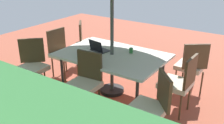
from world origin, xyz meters
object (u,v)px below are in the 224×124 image
object	(u,v)px
chair_north	(85,80)
chair_west	(180,81)
chair_east	(62,51)
chair_northwest	(152,105)
chair_southwest	(192,64)
cup	(131,51)
chair_southeast	(88,41)
dining_table	(112,57)
laptop	(99,49)
chair_northeast	(32,64)

from	to	relation	value
chair_north	chair_west	size ratio (longest dim) A/B	1.00
chair_east	chair_northwest	distance (m)	2.55
chair_east	chair_southwest	bearing A→B (deg)	-67.52
chair_southwest	chair_north	size ratio (longest dim) A/B	1.00
chair_west	chair_northwest	world-z (taller)	same
chair_southwest	cup	bearing A→B (deg)	-6.85
chair_north	chair_west	xyz separation A→B (m)	(-1.23, -0.79, 0.00)
chair_north	chair_northwest	world-z (taller)	same
chair_southeast	chair_east	bearing A→B (deg)	140.89
dining_table	chair_northwest	world-z (taller)	chair_northwest
chair_southwest	laptop	xyz separation A→B (m)	(1.46, 0.79, 0.24)
chair_east	chair_southeast	bearing A→B (deg)	3.62
dining_table	chair_north	size ratio (longest dim) A/B	1.89
chair_southwest	chair_north	world-z (taller)	same
chair_north	chair_southeast	world-z (taller)	same
chair_west	chair_southeast	world-z (taller)	same
chair_southwest	chair_northeast	world-z (taller)	same
chair_southeast	chair_northwest	size ratio (longest dim) A/B	1.00
chair_southwest	laptop	world-z (taller)	chair_southwest
dining_table	chair_north	world-z (taller)	chair_north
cup	chair_east	bearing A→B (deg)	9.15
chair_southwest	dining_table	bearing A→B (deg)	-3.74
dining_table	chair_north	distance (m)	0.78
chair_east	laptop	size ratio (longest dim) A/B	2.73
dining_table	chair_northwest	distance (m)	1.45
chair_east	chair_northeast	bearing A→B (deg)	-172.94
chair_southeast	chair_northwest	world-z (taller)	same
chair_southwest	chair_east	bearing A→B (deg)	-19.34
chair_north	chair_west	world-z (taller)	same
chair_southeast	chair_northeast	bearing A→B (deg)	142.60
chair_southwest	chair_north	distance (m)	1.94
chair_east	chair_northwest	xyz separation A→B (m)	(-2.41, 0.83, 0.00)
chair_east	chair_northwest	world-z (taller)	same
chair_east	dining_table	bearing A→B (deg)	-85.64
chair_north	cup	world-z (taller)	chair_north
dining_table	chair_east	size ratio (longest dim) A/B	1.89
chair_southeast	dining_table	bearing A→B (deg)	-161.97
cup	laptop	bearing A→B (deg)	24.17
chair_southeast	cup	distance (m)	1.58
chair_northeast	chair_northwest	world-z (taller)	same
chair_northeast	chair_west	distance (m)	2.56
chair_southeast	chair_southwest	bearing A→B (deg)	-128.86
dining_table	cup	size ratio (longest dim) A/B	19.49
chair_southeast	laptop	bearing A→B (deg)	-169.61
chair_west	dining_table	bearing A→B (deg)	-87.37
chair_west	chair_northeast	bearing A→B (deg)	-69.78
chair_north	cup	bearing A→B (deg)	71.59
chair_west	cup	distance (m)	1.04
chair_northeast	chair_east	xyz separation A→B (m)	(0.04, -0.79, 0.00)
chair_northeast	chair_southeast	xyz separation A→B (m)	(0.03, -1.60, 0.00)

